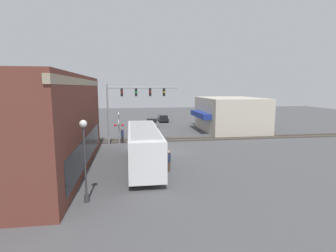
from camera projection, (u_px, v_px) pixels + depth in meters
name	position (u px, v px, depth m)	size (l,w,h in m)	color
ground_plane	(167.00, 151.00, 28.25)	(120.00, 120.00, 0.00)	#4C4C4F
brick_building	(33.00, 124.00, 20.90)	(18.46, 8.25, 7.76)	brown
shop_building	(230.00, 114.00, 41.43)	(11.49, 9.77, 5.18)	beige
city_bus	(143.00, 145.00, 22.51)	(11.38, 2.59, 3.40)	white
traffic_signal_gantry	(131.00, 99.00, 30.42)	(0.42, 8.29, 7.17)	gray
crossing_signal	(119.00, 125.00, 31.45)	(1.41, 1.18, 3.81)	gray
streetlamp	(85.00, 154.00, 15.23)	(0.44, 0.44, 4.97)	#38383A
rail_track_near	(161.00, 140.00, 34.11)	(2.60, 60.00, 0.15)	#332D28
parked_car_red	(138.00, 130.00, 38.07)	(4.26, 1.82, 1.41)	#B21E19
parked_car_grey	(152.00, 123.00, 45.70)	(4.24, 1.82, 1.51)	slate
parked_car_black	(163.00, 118.00, 52.16)	(4.39, 1.82, 1.39)	black
pedestrian_at_crossing	(122.00, 136.00, 32.11)	(0.34, 0.34, 1.79)	black
pedestrian_near_bus	(169.00, 161.00, 21.26)	(0.34, 0.34, 1.73)	#473828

